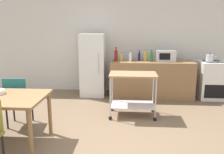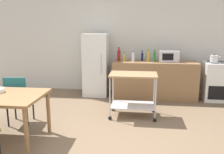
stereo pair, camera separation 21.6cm
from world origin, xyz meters
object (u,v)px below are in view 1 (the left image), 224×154
(refrigerator, at_px, (93,65))
(microwave, at_px, (165,56))
(bottle_hot_sauce, at_px, (130,57))
(bottle_sesame_oil, at_px, (139,56))
(chair_teal, at_px, (18,98))
(bottle_vinegar, at_px, (116,55))
(kettle, at_px, (210,58))
(bottle_soda, at_px, (145,56))
(stove_oven, at_px, (211,80))
(bottle_olive_oil, at_px, (121,58))
(bottle_soy_sauce, at_px, (151,57))
(kitchen_cart, at_px, (133,88))

(refrigerator, relative_size, microwave, 3.37)
(bottle_hot_sauce, xyz_separation_m, bottle_sesame_oil, (0.22, 0.12, 0.00))
(microwave, bearing_deg, chair_teal, -144.33)
(bottle_vinegar, xyz_separation_m, kettle, (2.20, -0.09, -0.04))
(chair_teal, height_order, microwave, microwave)
(bottle_soda, bearing_deg, chair_teal, -139.76)
(stove_oven, distance_m, microwave, 1.26)
(bottle_soda, distance_m, microwave, 0.49)
(refrigerator, height_order, bottle_olive_oil, refrigerator)
(microwave, distance_m, kettle, 1.01)
(bottle_sesame_oil, bearing_deg, kettle, -5.55)
(chair_teal, height_order, bottle_olive_oil, bottle_olive_oil)
(chair_teal, xyz_separation_m, bottle_soda, (2.31, 1.96, 0.49))
(bottle_hot_sauce, bearing_deg, bottle_vinegar, 172.80)
(chair_teal, relative_size, microwave, 1.93)
(bottle_soda, distance_m, bottle_soy_sauce, 0.18)
(bottle_hot_sauce, bearing_deg, kitchen_cart, -87.72)
(stove_oven, bearing_deg, bottle_soy_sauce, -175.81)
(bottle_vinegar, relative_size, bottle_soy_sauce, 1.15)
(bottle_soda, relative_size, bottle_soy_sauce, 0.97)
(bottle_sesame_oil, distance_m, bottle_soy_sauce, 0.33)
(stove_oven, xyz_separation_m, bottle_hot_sauce, (-1.97, -0.06, 0.55))
(bottle_olive_oil, relative_size, bottle_hot_sauce, 0.86)
(stove_oven, bearing_deg, bottle_vinegar, -179.71)
(bottle_soda, xyz_separation_m, bottle_soy_sauce, (0.14, -0.11, 0.01))
(microwave, xyz_separation_m, kettle, (1.00, -0.15, -0.03))
(kitchen_cart, xyz_separation_m, bottle_olive_oil, (-0.27, 1.24, 0.41))
(bottle_hot_sauce, height_order, microwave, microwave)
(bottle_soy_sauce, bearing_deg, kitchen_cart, -110.54)
(bottle_vinegar, height_order, bottle_sesame_oil, bottle_vinegar)
(refrigerator, bearing_deg, bottle_sesame_oil, -1.04)
(bottle_soda, relative_size, microwave, 0.60)
(chair_teal, distance_m, bottle_soy_sauce, 3.11)
(bottle_sesame_oil, height_order, kettle, bottle_sesame_oil)
(bottle_sesame_oil, xyz_separation_m, bottle_soy_sauce, (0.28, -0.17, 0.02))
(kitchen_cart, xyz_separation_m, microwave, (0.80, 1.36, 0.46))
(refrigerator, xyz_separation_m, bottle_vinegar, (0.58, -0.09, 0.26))
(chair_teal, xyz_separation_m, bottle_vinegar, (1.60, 1.95, 0.52))
(chair_teal, relative_size, bottle_sesame_oil, 3.47)
(refrigerator, distance_m, bottle_soy_sauce, 1.46)
(bottle_hot_sauce, height_order, bottle_sesame_oil, bottle_sesame_oil)
(kitchen_cart, relative_size, bottle_hot_sauce, 3.65)
(bottle_vinegar, height_order, bottle_soy_sauce, bottle_vinegar)
(bottle_hot_sauce, distance_m, bottle_sesame_oil, 0.25)
(bottle_hot_sauce, xyz_separation_m, bottle_soda, (0.36, 0.06, 0.02))
(microwave, bearing_deg, bottle_soy_sauce, -155.13)
(bottle_sesame_oil, distance_m, kettle, 1.64)
(kettle, bearing_deg, stove_oven, 39.67)
(bottle_hot_sauce, relative_size, bottle_soda, 0.90)
(chair_teal, height_order, refrigerator, refrigerator)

